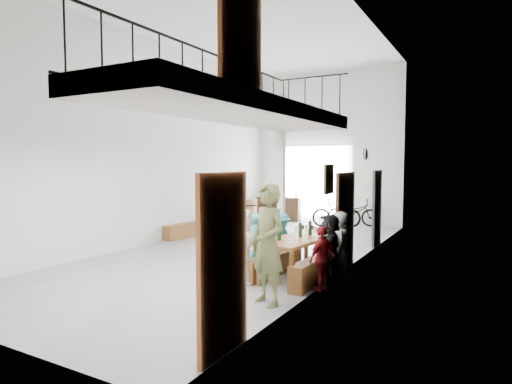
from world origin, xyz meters
The scene contains 24 objects.
floor centered at (0.00, 0.00, 0.00)m, with size 12.00×12.00×0.00m, color slate.
room_walls centered at (0.00, 0.00, 3.55)m, with size 12.00×12.00×12.00m.
gateway_portal centered at (-0.40, 5.94, 1.40)m, with size 2.80×0.08×2.80m, color white.
right_wall_decor centered at (2.70, -1.87, 1.74)m, with size 0.07×8.28×5.07m.
balcony centered at (1.98, -3.13, 2.96)m, with size 1.52×5.62×4.00m.
tasting_table centered at (2.20, -1.51, 0.71)m, with size 1.05×2.07×0.79m.
bench_inner centered at (1.63, -1.50, 0.21)m, with size 0.29×1.79×0.41m, color brown.
bench_wall centered at (2.57, -1.50, 0.23)m, with size 0.26×2.03×0.47m, color brown.
tableware centered at (2.23, -1.40, 0.92)m, with size 0.69×1.43×0.35m.
side_bench centered at (-2.50, 0.97, 0.21)m, with size 0.33×1.51×0.42m, color brown.
oak_barrel centered at (-2.25, 4.27, 0.45)m, with size 0.62×0.62×0.90m.
serving_counter centered at (-1.72, 5.65, 0.44)m, with size 1.66×0.46×0.88m, color #3C2711.
counter_bottles centered at (-1.72, 5.65, 1.02)m, with size 1.41×0.23×0.28m.
guest_left_a centered at (1.41, -2.33, 0.68)m, with size 0.67×0.43×1.37m, color silver.
guest_left_b centered at (1.41, -1.70, 0.61)m, with size 0.44×0.29×1.22m, color teal.
guest_left_c centered at (1.51, -1.13, 0.57)m, with size 0.55×0.43×1.14m, color silver.
guest_left_d centered at (1.41, -0.66, 0.56)m, with size 0.73×0.42×1.13m, color teal.
guest_right_a centered at (2.83, -2.01, 0.56)m, with size 0.65×0.27×1.12m, color #B41E25.
guest_right_b centered at (2.73, -1.31, 0.62)m, with size 1.15×0.37×1.24m, color black.
guest_right_c centered at (2.76, -0.79, 0.62)m, with size 0.61×0.40×1.25m, color silver.
host_standing centered at (2.35, -3.11, 0.94)m, with size 0.69×0.45×1.89m, color brown.
potted_plant centered at (2.45, 0.49, 0.24)m, with size 0.43×0.37×0.48m, color #1C4C17.
bicycle_near centered at (1.16, 5.60, 0.47)m, with size 0.62×1.79×0.94m, color black.
bicycle_far centered at (0.76, 5.01, 0.49)m, with size 0.46×1.64×0.98m, color black.
Camera 1 is at (5.35, -8.91, 2.21)m, focal length 30.00 mm.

